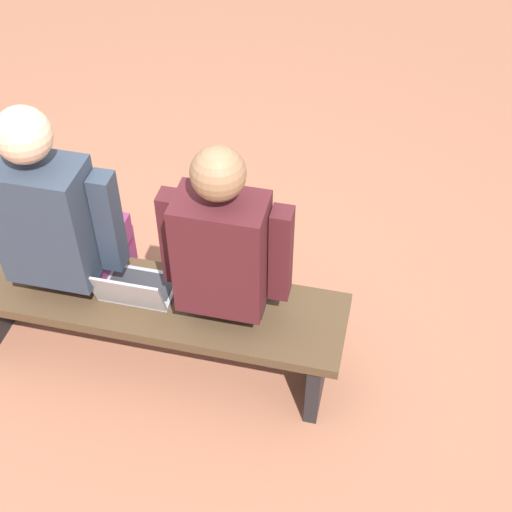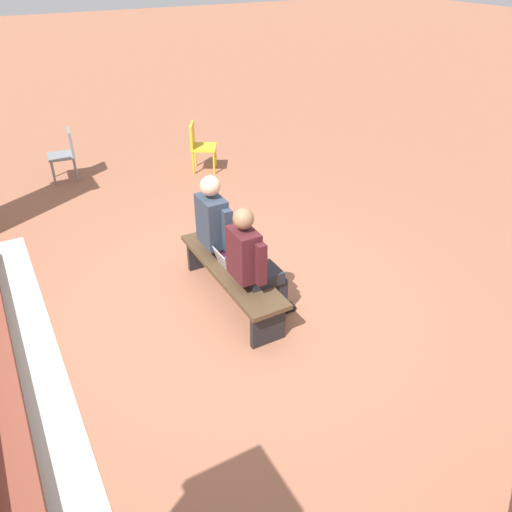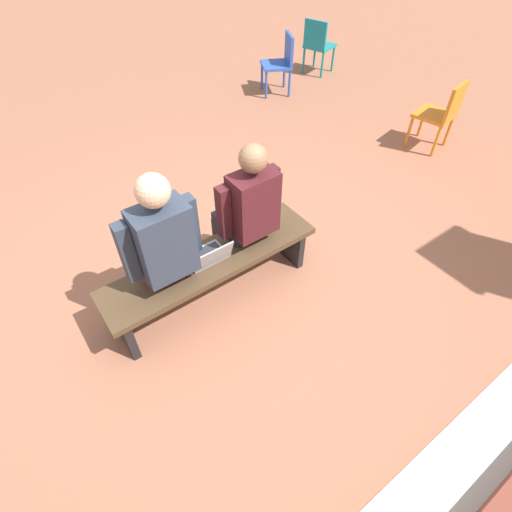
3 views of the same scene
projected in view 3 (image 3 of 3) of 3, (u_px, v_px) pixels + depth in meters
ground_plane at (223, 296)px, 3.44m from camera, size 60.00×60.00×0.00m
bench at (212, 267)px, 3.19m from camera, size 1.80×0.44×0.45m
person_student at (246, 210)px, 3.13m from camera, size 0.53×0.67×1.33m
person_adult at (160, 246)px, 2.82m from camera, size 0.57×0.72×1.39m
laptop at (209, 256)px, 3.07m from camera, size 0.32×0.29×0.21m
plastic_chair_foreground at (442, 112)px, 4.81m from camera, size 0.50×0.50×0.84m
plastic_chair_mid_courtyard at (281, 60)px, 5.99m from camera, size 0.56×0.56×0.84m
plastic_chair_far_right at (318, 43)px, 6.53m from camera, size 0.52×0.52×0.84m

